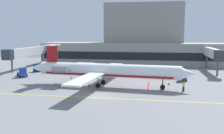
# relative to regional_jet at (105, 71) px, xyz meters

# --- Properties ---
(ground) EXTENTS (120.00, 120.00, 0.11)m
(ground) POSITION_rel_regional_jet_xyz_m (0.34, -7.87, -3.14)
(ground) COLOR slate
(terminal_building) EXTENTS (60.10, 13.90, 20.33)m
(terminal_building) POSITION_rel_regional_jet_xyz_m (3.00, 39.54, 4.14)
(terminal_building) COLOR gray
(terminal_building) RESTS_ON ground
(jet_bridge_west) EXTENTS (2.40, 21.93, 6.14)m
(jet_bridge_west) POSITION_rel_regional_jet_xyz_m (-27.35, 20.41, 1.68)
(jet_bridge_west) COLOR silver
(jet_bridge_west) RESTS_ON ground
(jet_bridge_east) EXTENTS (2.40, 18.05, 6.34)m
(jet_bridge_east) POSITION_rel_regional_jet_xyz_m (24.38, 22.38, 1.86)
(jet_bridge_east) COLOR silver
(jet_bridge_east) RESTS_ON ground
(regional_jet) EXTENTS (32.88, 27.64, 7.95)m
(regional_jet) POSITION_rel_regional_jet_xyz_m (0.00, 0.00, 0.00)
(regional_jet) COLOR white
(regional_jet) RESTS_ON ground
(baggage_tug) EXTENTS (2.22, 3.75, 2.17)m
(baggage_tug) POSITION_rel_regional_jet_xyz_m (-21.54, 15.82, -2.12)
(baggage_tug) COLOR #19389E
(baggage_tug) RESTS_ON ground
(pushback_tractor) EXTENTS (3.84, 4.23, 2.26)m
(pushback_tractor) POSITION_rel_regional_jet_xyz_m (-21.36, 7.33, -2.07)
(pushback_tractor) COLOR #1E4CB2
(pushback_tractor) RESTS_ON ground
(belt_loader) EXTENTS (1.84, 4.18, 2.22)m
(belt_loader) POSITION_rel_regional_jet_xyz_m (15.38, 8.68, -2.08)
(belt_loader) COLOR #19389E
(belt_loader) RESTS_ON ground
(fuel_tank) EXTENTS (6.49, 2.45, 2.16)m
(fuel_tank) POSITION_rel_regional_jet_xyz_m (-9.42, 20.29, -1.86)
(fuel_tank) COLOR white
(fuel_tank) RESTS_ON ground
(marshaller) EXTENTS (0.77, 0.49, 1.91)m
(marshaller) POSITION_rel_regional_jet_xyz_m (14.59, -1.93, -2.12)
(marshaller) COLOR #191E33
(marshaller) RESTS_ON ground
(safety_cone_alpha) EXTENTS (0.47, 0.47, 0.55)m
(safety_cone_alpha) POSITION_rel_regional_jet_xyz_m (-8.74, -1.55, -2.85)
(safety_cone_alpha) COLOR orange
(safety_cone_alpha) RESTS_ON ground
(safety_cone_bravo) EXTENTS (0.47, 0.47, 0.55)m
(safety_cone_bravo) POSITION_rel_regional_jet_xyz_m (12.33, 3.68, -2.85)
(safety_cone_bravo) COLOR orange
(safety_cone_bravo) RESTS_ON ground
(safety_cone_charlie) EXTENTS (0.47, 0.47, 0.55)m
(safety_cone_charlie) POSITION_rel_regional_jet_xyz_m (-9.13, 6.66, -2.85)
(safety_cone_charlie) COLOR orange
(safety_cone_charlie) RESTS_ON ground
(safety_cone_delta) EXTENTS (0.47, 0.47, 0.55)m
(safety_cone_delta) POSITION_rel_regional_jet_xyz_m (-3.12, -0.15, -2.85)
(safety_cone_delta) COLOR orange
(safety_cone_delta) RESTS_ON ground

